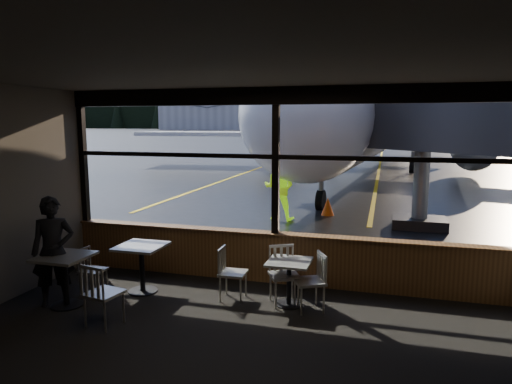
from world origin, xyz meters
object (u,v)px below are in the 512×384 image
at_px(chair_mid_w, 93,271).
at_px(passenger, 53,252).
at_px(chair_mid_s, 104,294).
at_px(cafe_table_mid, 142,269).
at_px(chair_near_e, 309,282).
at_px(jet_bridge, 453,145).
at_px(cone_nose, 328,206).
at_px(cafe_table_near, 289,283).
at_px(airliner, 373,74).
at_px(chair_near_w, 233,274).
at_px(chair_near_n, 284,276).
at_px(ground_crew, 279,188).
at_px(cafe_table_left, 66,281).

relative_size(chair_mid_w, passenger, 0.45).
height_order(chair_mid_s, passenger, passenger).
bearing_deg(cafe_table_mid, chair_near_e, 0.12).
distance_m(jet_bridge, cone_nose, 4.09).
xyz_separation_m(cafe_table_near, chair_near_e, (0.34, -0.12, 0.09)).
relative_size(airliner, chair_near_w, 42.00).
height_order(chair_near_w, chair_near_n, chair_near_n).
height_order(jet_bridge, chair_near_n, jet_bridge).
bearing_deg(cafe_table_near, jet_bridge, 64.13).
relative_size(airliner, jet_bridge, 3.53).
relative_size(airliner, chair_mid_w, 46.63).
bearing_deg(cone_nose, ground_crew, -141.43).
relative_size(jet_bridge, chair_near_e, 11.43).
height_order(chair_near_n, ground_crew, ground_crew).
relative_size(cafe_table_mid, chair_near_w, 0.94).
relative_size(chair_mid_w, cone_nose, 1.41).
bearing_deg(cone_nose, chair_mid_s, -103.24).
relative_size(cafe_table_mid, cone_nose, 1.47).
bearing_deg(passenger, cafe_table_left, -34.97).
bearing_deg(chair_mid_w, chair_near_e, 96.35).
relative_size(airliner, ground_crew, 19.09).
xyz_separation_m(passenger, ground_crew, (1.97, 7.35, 0.09)).
distance_m(jet_bridge, cafe_table_mid, 8.91).
xyz_separation_m(passenger, cone_nose, (3.29, 8.40, -0.60)).
bearing_deg(chair_mid_s, chair_near_n, 42.75).
bearing_deg(chair_near_e, chair_mid_s, 88.86).
xyz_separation_m(cafe_table_left, cone_nose, (3.09, 8.41, -0.14)).
height_order(jet_bridge, chair_near_e, jet_bridge).
relative_size(cafe_table_near, cafe_table_mid, 0.88).
height_order(chair_near_w, chair_mid_s, chair_mid_s).
distance_m(chair_near_w, passenger, 2.87).
relative_size(chair_mid_s, cone_nose, 1.69).
bearing_deg(cafe_table_near, chair_near_w, -179.37).
bearing_deg(airliner, chair_mid_s, -92.08).
distance_m(chair_near_n, passenger, 3.68).
xyz_separation_m(airliner, jet_bridge, (2.64, -14.24, -3.38)).
bearing_deg(cafe_table_left, chair_near_n, 17.27).
distance_m(airliner, cafe_table_left, 22.68).
distance_m(chair_near_w, chair_near_n, 0.85).
height_order(airliner, chair_near_n, airliner).
distance_m(chair_mid_w, passenger, 0.81).
bearing_deg(chair_near_e, cafe_table_mid, 62.80).
height_order(cafe_table_mid, ground_crew, ground_crew).
height_order(chair_mid_w, passenger, passenger).
relative_size(chair_near_n, ground_crew, 0.48).
bearing_deg(chair_mid_s, airliner, 92.51).
bearing_deg(airliner, chair_near_e, -85.10).
distance_m(chair_near_n, cone_nose, 7.39).
height_order(passenger, ground_crew, ground_crew).
distance_m(airliner, chair_near_e, 21.47).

